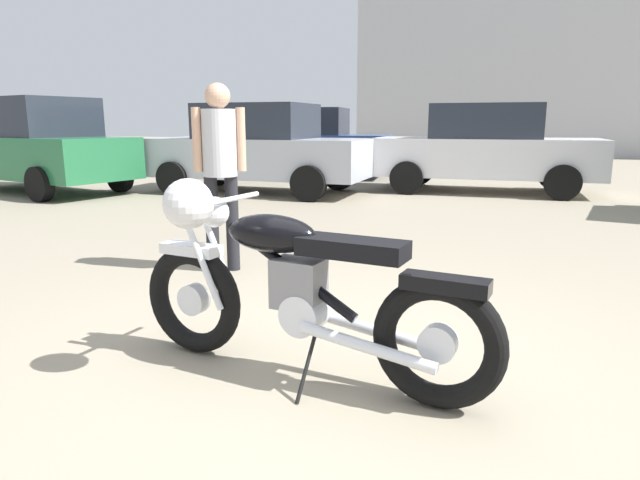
{
  "coord_description": "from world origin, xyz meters",
  "views": [
    {
      "loc": [
        1.02,
        -2.47,
        1.33
      ],
      "look_at": [
        -0.35,
        0.75,
        0.57
      ],
      "focal_mm": 30.85,
      "sensor_mm": 36.0,
      "label": 1
    }
  ],
  "objects_px": {
    "vintage_motorcycle": "(290,287)",
    "white_estate_far": "(304,143)",
    "red_hatchback_near": "(258,136)",
    "pale_sedan_back": "(38,144)",
    "blue_hatchback_right": "(484,148)",
    "silver_sedan_mid": "(258,149)",
    "bystander": "(220,158)"
  },
  "relations": [
    {
      "from": "silver_sedan_mid",
      "to": "red_hatchback_near",
      "type": "xyz_separation_m",
      "value": [
        -3.25,
        5.78,
        0.08
      ]
    },
    {
      "from": "pale_sedan_back",
      "to": "blue_hatchback_right",
      "type": "height_order",
      "value": "pale_sedan_back"
    },
    {
      "from": "white_estate_far",
      "to": "blue_hatchback_right",
      "type": "distance_m",
      "value": 4.67
    },
    {
      "from": "white_estate_far",
      "to": "red_hatchback_near",
      "type": "xyz_separation_m",
      "value": [
        -2.76,
        2.58,
        0.08
      ]
    },
    {
      "from": "vintage_motorcycle",
      "to": "white_estate_far",
      "type": "bearing_deg",
      "value": -61.91
    },
    {
      "from": "vintage_motorcycle",
      "to": "white_estate_far",
      "type": "distance_m",
      "value": 11.03
    },
    {
      "from": "silver_sedan_mid",
      "to": "red_hatchback_near",
      "type": "distance_m",
      "value": 6.64
    },
    {
      "from": "white_estate_far",
      "to": "blue_hatchback_right",
      "type": "height_order",
      "value": "same"
    },
    {
      "from": "silver_sedan_mid",
      "to": "white_estate_far",
      "type": "bearing_deg",
      "value": 95.18
    },
    {
      "from": "silver_sedan_mid",
      "to": "blue_hatchback_right",
      "type": "height_order",
      "value": "same"
    },
    {
      "from": "blue_hatchback_right",
      "to": "silver_sedan_mid",
      "type": "bearing_deg",
      "value": -160.63
    },
    {
      "from": "bystander",
      "to": "silver_sedan_mid",
      "type": "xyz_separation_m",
      "value": [
        -2.51,
        5.16,
        -0.18
      ]
    },
    {
      "from": "vintage_motorcycle",
      "to": "red_hatchback_near",
      "type": "distance_m",
      "value": 14.59
    },
    {
      "from": "pale_sedan_back",
      "to": "silver_sedan_mid",
      "type": "bearing_deg",
      "value": 30.77
    },
    {
      "from": "blue_hatchback_right",
      "to": "red_hatchback_near",
      "type": "bearing_deg",
      "value": 146.01
    },
    {
      "from": "pale_sedan_back",
      "to": "white_estate_far",
      "type": "xyz_separation_m",
      "value": [
        3.44,
        4.78,
        -0.08
      ]
    },
    {
      "from": "pale_sedan_back",
      "to": "white_estate_far",
      "type": "height_order",
      "value": "pale_sedan_back"
    },
    {
      "from": "pale_sedan_back",
      "to": "vintage_motorcycle",
      "type": "bearing_deg",
      "value": -24.54
    },
    {
      "from": "bystander",
      "to": "blue_hatchback_right",
      "type": "distance_m",
      "value": 7.12
    },
    {
      "from": "silver_sedan_mid",
      "to": "blue_hatchback_right",
      "type": "bearing_deg",
      "value": 20.95
    },
    {
      "from": "pale_sedan_back",
      "to": "red_hatchback_near",
      "type": "xyz_separation_m",
      "value": [
        0.68,
        7.36,
        0.0
      ]
    },
    {
      "from": "vintage_motorcycle",
      "to": "pale_sedan_back",
      "type": "xyz_separation_m",
      "value": [
        -7.96,
        5.28,
        0.43
      ]
    },
    {
      "from": "vintage_motorcycle",
      "to": "white_estate_far",
      "type": "height_order",
      "value": "white_estate_far"
    },
    {
      "from": "red_hatchback_near",
      "to": "pale_sedan_back",
      "type": "bearing_deg",
      "value": 94.08
    },
    {
      "from": "pale_sedan_back",
      "to": "white_estate_far",
      "type": "distance_m",
      "value": 5.89
    },
    {
      "from": "pale_sedan_back",
      "to": "blue_hatchback_right",
      "type": "bearing_deg",
      "value": 32.17
    },
    {
      "from": "vintage_motorcycle",
      "to": "blue_hatchback_right",
      "type": "bearing_deg",
      "value": -85.73
    },
    {
      "from": "pale_sedan_back",
      "to": "silver_sedan_mid",
      "type": "distance_m",
      "value": 4.24
    },
    {
      "from": "vintage_motorcycle",
      "to": "pale_sedan_back",
      "type": "height_order",
      "value": "pale_sedan_back"
    },
    {
      "from": "silver_sedan_mid",
      "to": "bystander",
      "type": "bearing_deg",
      "value": -67.61
    },
    {
      "from": "vintage_motorcycle",
      "to": "blue_hatchback_right",
      "type": "height_order",
      "value": "blue_hatchback_right"
    },
    {
      "from": "pale_sedan_back",
      "to": "silver_sedan_mid",
      "type": "height_order",
      "value": "pale_sedan_back"
    }
  ]
}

